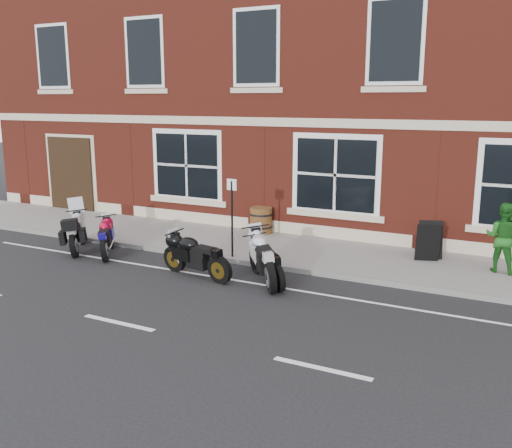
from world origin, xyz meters
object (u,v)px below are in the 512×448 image
at_px(moto_naked_black, 267,259).
at_px(pedestrian_right, 503,238).
at_px(moto_sport_red, 108,236).
at_px(a_board_sign, 429,241).
at_px(parking_sign, 232,212).
at_px(moto_sport_black, 196,254).
at_px(moto_sport_silver, 265,255).
at_px(barrel_planter, 261,220).
at_px(moto_touring_silver, 79,230).

distance_m(moto_naked_black, pedestrian_right, 5.46).
relative_size(moto_sport_red, moto_naked_black, 1.07).
distance_m(a_board_sign, parking_sign, 4.96).
xyz_separation_m(moto_sport_black, pedestrian_right, (6.29, 3.24, 0.40)).
relative_size(moto_sport_silver, barrel_planter, 2.52).
xyz_separation_m(moto_sport_black, a_board_sign, (4.61, 3.47, 0.07)).
xyz_separation_m(moto_touring_silver, barrel_planter, (3.76, 3.63, -0.05)).
relative_size(moto_sport_red, moto_sport_black, 0.80).
relative_size(a_board_sign, barrel_planter, 1.25).
xyz_separation_m(moto_naked_black, pedestrian_right, (4.67, 2.80, 0.41)).
xyz_separation_m(a_board_sign, barrel_planter, (-5.05, 0.75, -0.10)).
bearing_deg(a_board_sign, pedestrian_right, -27.98).
bearing_deg(moto_sport_black, parking_sign, 7.49).
relative_size(moto_sport_black, pedestrian_right, 1.27).
xyz_separation_m(moto_sport_silver, parking_sign, (-1.45, 1.05, 0.67)).
distance_m(moto_sport_silver, parking_sign, 1.91).
distance_m(moto_sport_red, a_board_sign, 8.28).
height_order(moto_sport_black, pedestrian_right, pedestrian_right).
height_order(moto_sport_silver, parking_sign, parking_sign).
height_order(moto_touring_silver, barrel_planter, moto_touring_silver).
relative_size(moto_sport_silver, a_board_sign, 2.02).
xyz_separation_m(moto_sport_red, parking_sign, (3.25, 0.94, 0.77)).
bearing_deg(parking_sign, moto_touring_silver, -162.51).
bearing_deg(barrel_planter, moto_naked_black, -61.39).
bearing_deg(pedestrian_right, parking_sign, 28.31).
bearing_deg(moto_sport_black, moto_touring_silver, 93.44).
relative_size(moto_touring_silver, moto_sport_red, 1.04).
relative_size(moto_touring_silver, parking_sign, 0.87).
bearing_deg(moto_touring_silver, moto_sport_black, -44.76).
relative_size(moto_touring_silver, moto_sport_silver, 0.88).
bearing_deg(moto_sport_silver, moto_sport_black, 160.01).
relative_size(pedestrian_right, parking_sign, 0.82).
relative_size(moto_naked_black, a_board_sign, 1.60).
distance_m(moto_naked_black, barrel_planter, 4.29).
bearing_deg(a_board_sign, moto_sport_black, -163.39).
bearing_deg(moto_sport_silver, moto_naked_black, -54.70).
xyz_separation_m(barrel_planter, parking_sign, (0.54, -2.70, 0.76)).
bearing_deg(a_board_sign, moto_touring_silver, 177.80).
bearing_deg(moto_sport_red, a_board_sign, -15.22).
distance_m(moto_sport_red, pedestrian_right, 9.81).
height_order(a_board_sign, barrel_planter, a_board_sign).
bearing_deg(moto_sport_silver, a_board_sign, 7.77).
height_order(moto_sport_silver, barrel_planter, moto_sport_silver).
xyz_separation_m(a_board_sign, parking_sign, (-4.51, -1.95, 0.67)).
bearing_deg(moto_touring_silver, parking_sign, -24.57).
distance_m(moto_sport_red, parking_sign, 3.47).
bearing_deg(moto_sport_black, a_board_sign, -41.68).
height_order(moto_touring_silver, parking_sign, parking_sign).
xyz_separation_m(moto_sport_red, moto_naked_black, (4.76, -0.13, 0.02)).
distance_m(moto_sport_black, moto_naked_black, 1.68).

